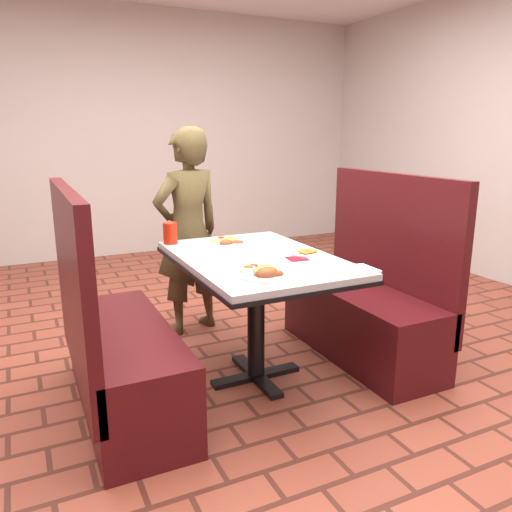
% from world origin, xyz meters
% --- Properties ---
extents(room, '(7.00, 7.04, 2.82)m').
position_xyz_m(room, '(0.00, 0.00, 1.91)').
color(room, brown).
rests_on(room, ground).
extents(dining_table, '(0.81, 1.21, 0.75)m').
position_xyz_m(dining_table, '(0.00, 0.00, 0.65)').
color(dining_table, '#B7BABC').
rests_on(dining_table, ground).
extents(booth_bench_left, '(0.47, 1.20, 1.17)m').
position_xyz_m(booth_bench_left, '(-0.80, 0.00, 0.33)').
color(booth_bench_left, '#4B1114').
rests_on(booth_bench_left, ground).
extents(booth_bench_right, '(0.47, 1.20, 1.17)m').
position_xyz_m(booth_bench_right, '(0.80, 0.00, 0.33)').
color(booth_bench_right, '#4B1114').
rests_on(booth_bench_right, ground).
extents(diner_person, '(0.61, 0.48, 1.46)m').
position_xyz_m(diner_person, '(-0.10, 0.90, 0.73)').
color(diner_person, brown).
rests_on(diner_person, ground).
extents(near_dinner_plate, '(0.27, 0.27, 0.08)m').
position_xyz_m(near_dinner_plate, '(-0.14, -0.37, 0.78)').
color(near_dinner_plate, white).
rests_on(near_dinner_plate, dining_table).
extents(far_dinner_plate, '(0.25, 0.25, 0.06)m').
position_xyz_m(far_dinner_plate, '(-0.03, 0.35, 0.77)').
color(far_dinner_plate, white).
rests_on(far_dinner_plate, dining_table).
extents(plantain_plate, '(0.17, 0.17, 0.03)m').
position_xyz_m(plantain_plate, '(0.28, -0.10, 0.76)').
color(plantain_plate, white).
rests_on(plantain_plate, dining_table).
extents(maroon_napkin, '(0.12, 0.12, 0.00)m').
position_xyz_m(maroon_napkin, '(0.17, -0.16, 0.75)').
color(maroon_napkin, maroon).
rests_on(maroon_napkin, dining_table).
extents(spoon_utensil, '(0.02, 0.13, 0.00)m').
position_xyz_m(spoon_utensil, '(0.19, -0.13, 0.76)').
color(spoon_utensil, '#B8B8BC').
rests_on(spoon_utensil, dining_table).
extents(red_tumbler, '(0.09, 0.09, 0.13)m').
position_xyz_m(red_tumbler, '(-0.34, 0.52, 0.82)').
color(red_tumbler, '#B7200C').
rests_on(red_tumbler, dining_table).
extents(paper_napkin, '(0.21, 0.16, 0.01)m').
position_xyz_m(paper_napkin, '(0.31, -0.50, 0.76)').
color(paper_napkin, white).
rests_on(paper_napkin, dining_table).
extents(knife_utensil, '(0.05, 0.16, 0.00)m').
position_xyz_m(knife_utensil, '(-0.10, -0.38, 0.76)').
color(knife_utensil, '#B9B9BE').
rests_on(knife_utensil, dining_table).
extents(fork_utensil, '(0.06, 0.16, 0.00)m').
position_xyz_m(fork_utensil, '(-0.13, -0.39, 0.76)').
color(fork_utensil, silver).
rests_on(fork_utensil, dining_table).
extents(lettuce_shreds, '(0.28, 0.32, 0.00)m').
position_xyz_m(lettuce_shreds, '(0.04, 0.06, 0.75)').
color(lettuce_shreds, '#A5CE52').
rests_on(lettuce_shreds, dining_table).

